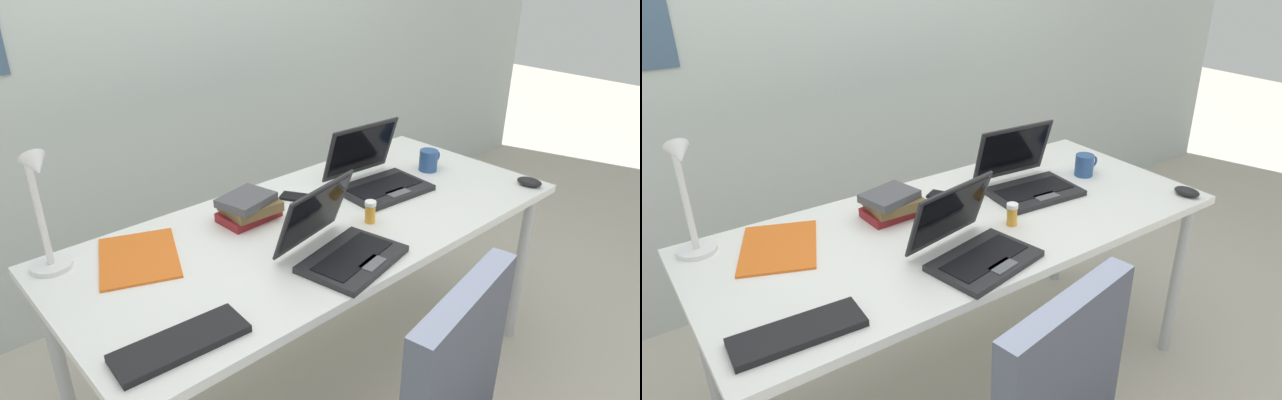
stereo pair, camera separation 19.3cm
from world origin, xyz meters
The scene contains 13 objects.
ground_plane centered at (0.00, 0.00, 0.00)m, with size 12.00×12.00×0.00m, color #B7AD9E.
wall_back centered at (0.00, 1.10, 1.30)m, with size 6.00×0.13×2.60m.
desk centered at (0.00, 0.00, 0.68)m, with size 1.80×0.80×0.74m.
desk_lamp centered at (-0.80, 0.28, 0.94)m, with size 0.12×0.18×0.40m.
laptop_by_keyboard centered at (-0.12, -0.22, 0.79)m, with size 0.37×0.35×0.23m.
laptop_back_right centered at (0.36, 0.06, 0.79)m, with size 0.35×0.32×0.24m.
external_keyboard centered at (-0.69, -0.26, 0.75)m, with size 0.33×0.12×0.02m, color black.
computer_mouse centered at (0.81, -0.33, 0.76)m, with size 0.06×0.10×0.03m, color black.
cell_phone centered at (0.06, 0.19, 0.74)m, with size 0.06×0.14×0.01m, color black.
pill_bottle centered at (0.12, -0.12, 0.78)m, with size 0.04×0.04×0.08m.
book_stack centered at (-0.18, 0.17, 0.79)m, with size 0.22×0.18×0.10m.
paper_folder_near_lamp centered at (-0.58, 0.19, 0.74)m, with size 0.23×0.31×0.01m, color orange.
coffee_mug centered at (0.65, 0.04, 0.78)m, with size 0.11×0.08×0.09m.
Camera 1 is at (-1.17, -1.30, 1.66)m, focal length 31.78 mm.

